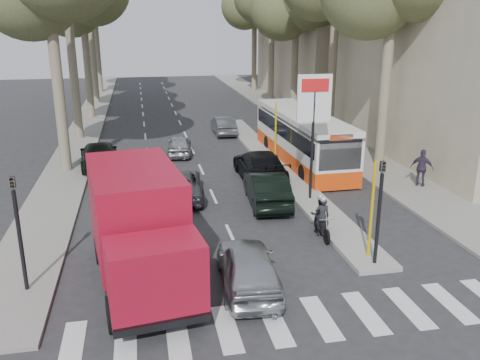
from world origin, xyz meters
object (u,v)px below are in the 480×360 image
object	(u,v)px
silver_hatchback	(248,266)
red_truck	(139,226)
motorcycle	(321,216)
dark_hatchback	(267,188)
city_bus	(302,136)

from	to	relation	value
silver_hatchback	red_truck	size ratio (longest dim) A/B	0.61
silver_hatchback	red_truck	world-z (taller)	red_truck
silver_hatchback	motorcycle	xyz separation A→B (m)	(3.52, 3.37, 0.03)
motorcycle	dark_hatchback	bearing A→B (deg)	112.30
silver_hatchback	red_truck	distance (m)	3.48
dark_hatchback	red_truck	size ratio (longest dim) A/B	0.65
silver_hatchback	motorcycle	size ratio (longest dim) A/B	2.19
dark_hatchback	silver_hatchback	bearing A→B (deg)	76.20
silver_hatchback	dark_hatchback	distance (m)	7.38
dark_hatchback	motorcycle	world-z (taller)	motorcycle
silver_hatchback	dark_hatchback	xyz separation A→B (m)	(2.35, 7.00, 0.03)
red_truck	dark_hatchback	bearing A→B (deg)	39.62
city_bus	dark_hatchback	bearing A→B (deg)	-120.78
dark_hatchback	city_bus	distance (m)	7.35
silver_hatchback	red_truck	xyz separation A→B (m)	(-3.13, 1.02, 1.14)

